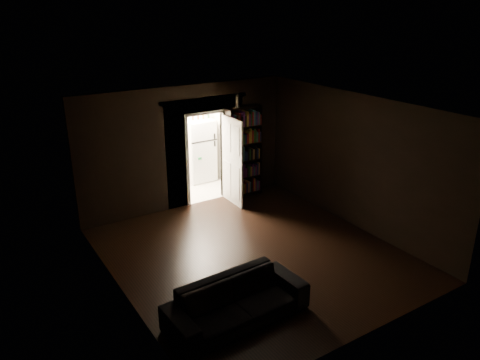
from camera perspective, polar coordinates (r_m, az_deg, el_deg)
name	(u,v)px	position (r m, az deg, el deg)	size (l,w,h in m)	color
ground	(254,254)	(8.95, 1.68, -9.05)	(5.50, 5.50, 0.00)	black
room_walls	(223,155)	(9.10, -2.04, 3.05)	(5.02, 5.61, 2.84)	black
kitchen_alcove	(184,141)	(11.83, -6.80, 4.75)	(2.20, 1.80, 2.60)	#BAB3A2
sofa	(237,296)	(7.09, -0.39, -13.93)	(2.16, 0.93, 0.83)	black
bookshelf	(243,152)	(11.23, 0.41, 3.43)	(0.90, 0.32, 2.20)	black
refrigerator	(199,150)	(12.37, -5.07, 3.66)	(0.74, 0.68, 1.65)	silver
door	(233,162)	(10.78, -0.90, 2.26)	(0.85, 0.05, 2.05)	silver
figurine	(237,101)	(10.84, -0.35, 9.60)	(0.10, 0.10, 0.30)	white
bottles	(201,115)	(12.12, -4.82, 7.92)	(0.57, 0.07, 0.23)	black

